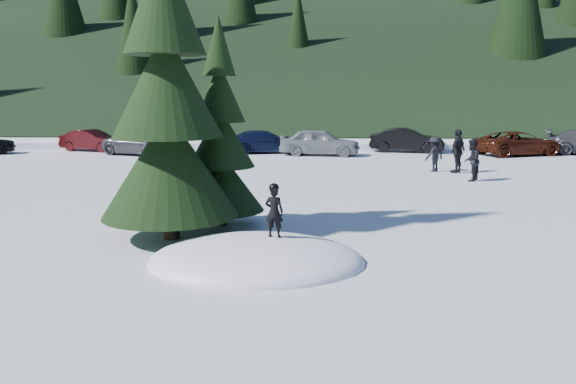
{
  "coord_description": "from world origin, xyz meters",
  "views": [
    {
      "loc": [
        1.07,
        -11.11,
        3.44
      ],
      "look_at": [
        0.57,
        2.05,
        1.1
      ],
      "focal_mm": 35.0,
      "sensor_mm": 36.0,
      "label": 1
    }
  ],
  "objects_px": {
    "adult_1": "(458,151)",
    "car_4": "(320,142)",
    "adult_2": "(434,154)",
    "car_3": "(265,142)",
    "spruce_tall": "(167,98)",
    "car_2": "(143,144)",
    "car_1": "(92,140)",
    "car_5": "(407,140)",
    "car_6": "(518,143)",
    "child_skier": "(274,212)",
    "adult_0": "(472,160)",
    "spruce_short": "(221,145)"
  },
  "relations": [
    {
      "from": "spruce_tall",
      "to": "adult_2",
      "type": "relative_size",
      "value": 5.59
    },
    {
      "from": "adult_0",
      "to": "car_3",
      "type": "xyz_separation_m",
      "value": [
        -8.94,
        10.12,
        -0.18
      ]
    },
    {
      "from": "car_3",
      "to": "car_6",
      "type": "distance_m",
      "value": 14.19
    },
    {
      "from": "car_3",
      "to": "car_4",
      "type": "relative_size",
      "value": 1.01
    },
    {
      "from": "adult_2",
      "to": "car_5",
      "type": "height_order",
      "value": "adult_2"
    },
    {
      "from": "spruce_tall",
      "to": "adult_0",
      "type": "relative_size",
      "value": 5.18
    },
    {
      "from": "car_2",
      "to": "car_6",
      "type": "height_order",
      "value": "car_6"
    },
    {
      "from": "adult_2",
      "to": "car_2",
      "type": "relative_size",
      "value": 0.34
    },
    {
      "from": "adult_0",
      "to": "car_2",
      "type": "bearing_deg",
      "value": -88.01
    },
    {
      "from": "car_2",
      "to": "car_4",
      "type": "height_order",
      "value": "car_4"
    },
    {
      "from": "child_skier",
      "to": "car_6",
      "type": "bearing_deg",
      "value": -110.9
    },
    {
      "from": "car_1",
      "to": "adult_2",
      "type": "bearing_deg",
      "value": -98.24
    },
    {
      "from": "spruce_tall",
      "to": "car_2",
      "type": "height_order",
      "value": "spruce_tall"
    },
    {
      "from": "car_3",
      "to": "child_skier",
      "type": "bearing_deg",
      "value": 173.34
    },
    {
      "from": "adult_1",
      "to": "child_skier",
      "type": "bearing_deg",
      "value": 12.77
    },
    {
      "from": "car_3",
      "to": "adult_1",
      "type": "bearing_deg",
      "value": -142.68
    },
    {
      "from": "spruce_tall",
      "to": "car_6",
      "type": "height_order",
      "value": "spruce_tall"
    },
    {
      "from": "adult_2",
      "to": "car_6",
      "type": "xyz_separation_m",
      "value": [
        6.09,
        6.75,
        -0.11
      ]
    },
    {
      "from": "adult_0",
      "to": "car_4",
      "type": "bearing_deg",
      "value": -115.69
    },
    {
      "from": "car_1",
      "to": "car_4",
      "type": "xyz_separation_m",
      "value": [
        13.5,
        -1.82,
        0.12
      ]
    },
    {
      "from": "car_2",
      "to": "car_3",
      "type": "height_order",
      "value": "car_3"
    },
    {
      "from": "adult_2",
      "to": "car_4",
      "type": "bearing_deg",
      "value": -85.84
    },
    {
      "from": "car_1",
      "to": "car_5",
      "type": "xyz_separation_m",
      "value": [
        18.61,
        0.1,
        0.07
      ]
    },
    {
      "from": "car_5",
      "to": "car_2",
      "type": "bearing_deg",
      "value": 109.07
    },
    {
      "from": "spruce_short",
      "to": "car_1",
      "type": "relative_size",
      "value": 1.4
    },
    {
      "from": "spruce_tall",
      "to": "car_3",
      "type": "distance_m",
      "value": 19.52
    },
    {
      "from": "spruce_short",
      "to": "adult_0",
      "type": "height_order",
      "value": "spruce_short"
    },
    {
      "from": "adult_1",
      "to": "car_4",
      "type": "height_order",
      "value": "adult_1"
    },
    {
      "from": "car_3",
      "to": "spruce_tall",
      "type": "bearing_deg",
      "value": 166.18
    },
    {
      "from": "car_1",
      "to": "car_3",
      "type": "height_order",
      "value": "car_3"
    },
    {
      "from": "adult_1",
      "to": "car_6",
      "type": "distance_m",
      "value": 8.81
    },
    {
      "from": "adult_2",
      "to": "car_1",
      "type": "bearing_deg",
      "value": -57.72
    },
    {
      "from": "adult_0",
      "to": "adult_1",
      "type": "xyz_separation_m",
      "value": [
        0.06,
        2.31,
        0.12
      ]
    },
    {
      "from": "car_1",
      "to": "car_6",
      "type": "relative_size",
      "value": 0.8
    },
    {
      "from": "child_skier",
      "to": "car_3",
      "type": "bearing_deg",
      "value": -74.48
    },
    {
      "from": "car_1",
      "to": "car_5",
      "type": "relative_size",
      "value": 0.9
    },
    {
      "from": "adult_0",
      "to": "car_5",
      "type": "distance_m",
      "value": 10.9
    },
    {
      "from": "car_6",
      "to": "adult_2",
      "type": "bearing_deg",
      "value": 119.51
    },
    {
      "from": "spruce_short",
      "to": "car_3",
      "type": "distance_m",
      "value": 17.99
    },
    {
      "from": "car_1",
      "to": "car_5",
      "type": "bearing_deg",
      "value": -74.2
    },
    {
      "from": "car_1",
      "to": "car_2",
      "type": "bearing_deg",
      "value": -102.64
    },
    {
      "from": "adult_0",
      "to": "adult_1",
      "type": "height_order",
      "value": "adult_1"
    },
    {
      "from": "adult_2",
      "to": "car_4",
      "type": "distance_m",
      "value": 7.98
    },
    {
      "from": "spruce_tall",
      "to": "car_2",
      "type": "bearing_deg",
      "value": 108.35
    },
    {
      "from": "adult_1",
      "to": "adult_2",
      "type": "distance_m",
      "value": 1.0
    },
    {
      "from": "car_6",
      "to": "car_1",
      "type": "bearing_deg",
      "value": 68.42
    },
    {
      "from": "adult_1",
      "to": "car_3",
      "type": "distance_m",
      "value": 11.92
    },
    {
      "from": "child_skier",
      "to": "car_6",
      "type": "xyz_separation_m",
      "value": [
        12.32,
        20.22,
        -0.34
      ]
    },
    {
      "from": "spruce_short",
      "to": "car_5",
      "type": "distance_m",
      "value": 20.36
    },
    {
      "from": "adult_1",
      "to": "car_1",
      "type": "distance_m",
      "value": 21.11
    }
  ]
}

